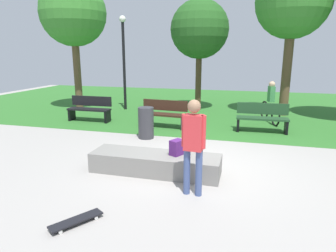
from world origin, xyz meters
TOP-DOWN VIEW (x-y plane):
  - ground_plane at (0.00, 0.00)m, footprint 28.00×28.00m
  - grass_lawn at (0.00, 8.04)m, footprint 26.60×11.93m
  - concrete_ledge at (-0.87, -0.67)m, footprint 2.74×0.77m
  - backpack_on_ledge at (-0.42, -0.61)m, footprint 0.31×0.34m
  - skater_performing_trick at (0.08, -1.47)m, footprint 0.43×0.23m
  - skateboard_by_ledge at (-1.42, -2.88)m, footprint 0.61×0.78m
  - park_bench_far_right at (-4.68, 3.41)m, footprint 1.60×0.47m
  - park_bench_center_lawn at (-1.79, 3.23)m, footprint 1.63×0.60m
  - park_bench_near_lamppost at (1.43, 3.43)m, footprint 1.61×0.51m
  - tree_broad_elm at (-1.19, 6.71)m, footprint 2.46×2.46m
  - tree_slender_maple at (2.37, 6.43)m, footprint 2.78×2.78m
  - tree_young_birch at (-6.53, 5.75)m, footprint 2.84×2.84m
  - lamp_post at (-4.34, 5.94)m, footprint 0.28×0.28m
  - trash_bin at (-1.92, 1.77)m, footprint 0.46×0.46m
  - cyclist_on_bicycle at (1.76, 4.96)m, footprint 0.60×1.75m

SIDE VIEW (x-z plane):
  - ground_plane at x=0.00m, z-range 0.00..0.00m
  - grass_lawn at x=0.00m, z-range 0.00..0.01m
  - skateboard_by_ledge at x=-1.42m, z-range 0.02..0.10m
  - concrete_ledge at x=-0.87m, z-range 0.00..0.42m
  - trash_bin at x=-1.92m, z-range 0.00..0.93m
  - park_bench_far_right at x=-4.68m, z-range 0.03..0.94m
  - park_bench_center_lawn at x=-1.79m, z-range 0.03..0.94m
  - park_bench_near_lamppost at x=1.43m, z-range 0.03..0.94m
  - backpack_on_ledge at x=-0.42m, z-range 0.42..0.74m
  - cyclist_on_bicycle at x=1.76m, z-range -0.13..1.39m
  - skater_performing_trick at x=0.08m, z-range 0.15..1.88m
  - lamp_post at x=-4.34m, z-range 0.45..4.44m
  - tree_broad_elm at x=-1.19m, z-range 1.08..5.74m
  - tree_young_birch at x=-6.53m, z-range 1.33..6.90m
  - tree_slender_maple at x=2.37m, z-range 1.43..7.18m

